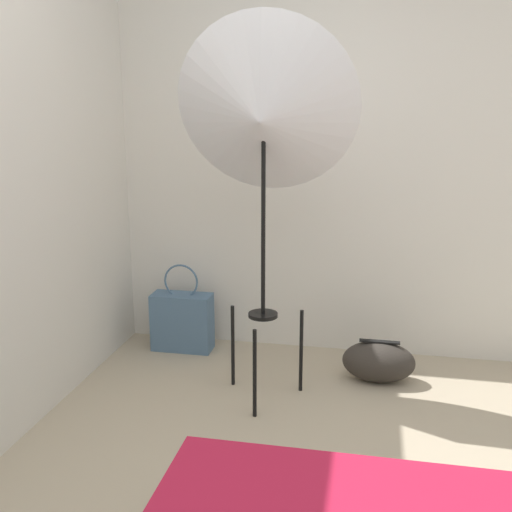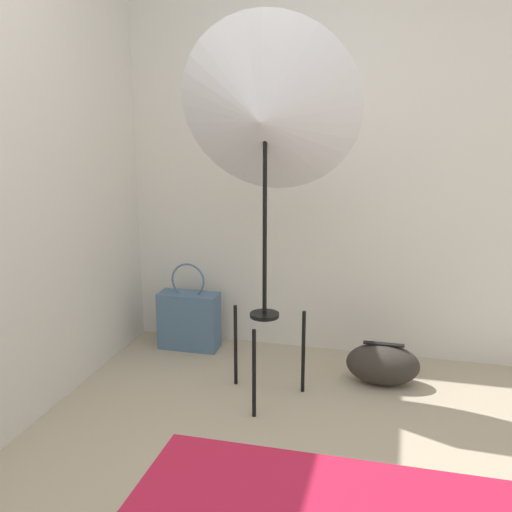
# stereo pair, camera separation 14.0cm
# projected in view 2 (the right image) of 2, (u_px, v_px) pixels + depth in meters

# --- Properties ---
(wall_back) EXTENTS (8.00, 0.05, 2.60)m
(wall_back) POSITION_uv_depth(u_px,v_px,m) (363.00, 143.00, 3.51)
(wall_back) COLOR silver
(wall_back) RESTS_ON ground_plane
(wall_side_left) EXTENTS (0.05, 8.00, 2.60)m
(wall_side_left) POSITION_uv_depth(u_px,v_px,m) (33.00, 151.00, 2.84)
(wall_side_left) COLOR silver
(wall_side_left) RESTS_ON ground_plane
(photo_umbrella) EXTENTS (0.92, 0.53, 1.94)m
(photo_umbrella) POSITION_uv_depth(u_px,v_px,m) (265.00, 115.00, 2.85)
(photo_umbrella) COLOR black
(photo_umbrella) RESTS_ON ground_plane
(tote_bag) EXTENTS (0.38, 0.16, 0.56)m
(tote_bag) POSITION_uv_depth(u_px,v_px,m) (189.00, 320.00, 3.81)
(tote_bag) COLOR slate
(tote_bag) RESTS_ON ground_plane
(duffel_bag) EXTENTS (0.40, 0.23, 0.24)m
(duffel_bag) POSITION_uv_depth(u_px,v_px,m) (383.00, 364.00, 3.32)
(duffel_bag) COLOR #332D28
(duffel_bag) RESTS_ON ground_plane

